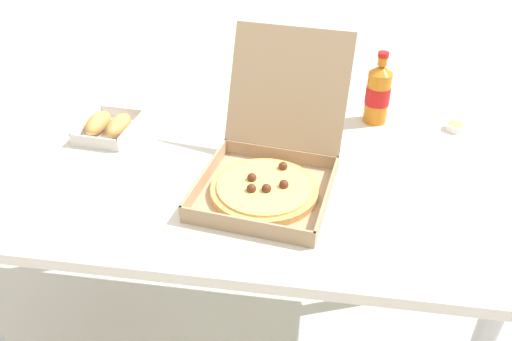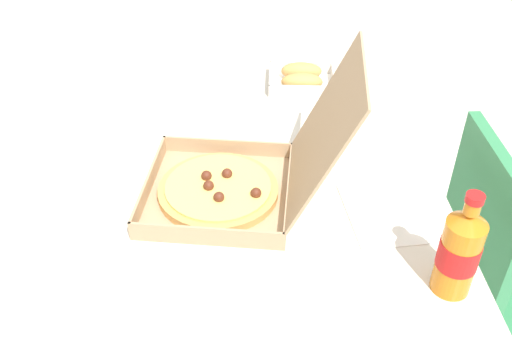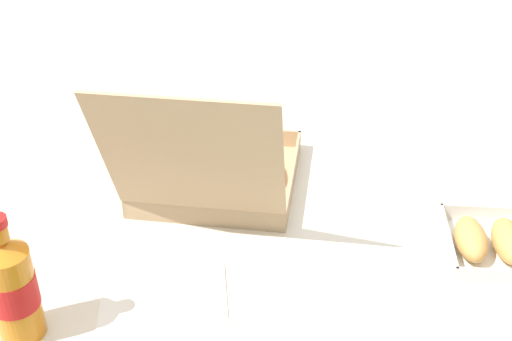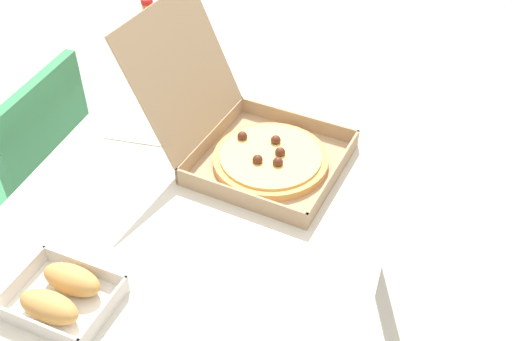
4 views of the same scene
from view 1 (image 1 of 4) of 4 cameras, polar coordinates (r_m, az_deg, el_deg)
The scene contains 7 objects.
dining_table at distance 1.45m, azimuth -2.39°, elevation -2.37°, with size 1.38×0.81×0.73m.
chair at distance 2.07m, azimuth 3.59°, elevation 3.88°, with size 0.40×0.40×0.83m.
pizza_box_open at distance 1.31m, azimuth 1.44°, elevation 0.06°, with size 0.38×0.49×0.34m.
bread_side_box at distance 1.61m, azimuth -15.80°, elevation 4.73°, with size 0.17×0.20×0.06m.
cola_bottle at distance 1.63m, azimuth 13.19°, elevation 8.23°, with size 0.07×0.07×0.22m.
paper_menu at distance 1.60m, azimuth 5.32°, elevation 4.65°, with size 0.21×0.15×0.00m, color white.
dipping_sauce_cup at distance 1.69m, azimuth 20.92°, elevation 4.49°, with size 0.06×0.06×0.02m.
Camera 1 is at (0.23, -1.14, 1.52)m, focal length 36.58 mm.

